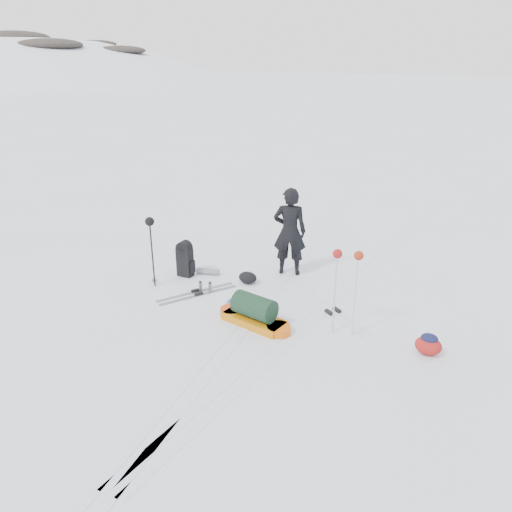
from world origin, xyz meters
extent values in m
plane|color=white|center=(0.00, 0.00, 0.00)|extent=(200.00, 200.00, 0.00)
ellipsoid|color=white|center=(-70.00, 55.00, -40.00)|extent=(143.00, 121.00, 93.50)
ellipsoid|color=black|center=(-70.00, 55.00, 6.35)|extent=(13.00, 10.00, 2.20)
ellipsoid|color=black|center=(-56.00, 49.00, 5.21)|extent=(10.40, 8.00, 1.76)
ellipsoid|color=black|center=(-61.00, 64.00, 5.45)|extent=(7.80, 6.00, 1.32)
ellipsoid|color=black|center=(-50.00, 57.00, 4.46)|extent=(8.32, 6.40, 1.41)
cube|color=silver|center=(-0.12, 0.00, 0.00)|extent=(1.40, 17.97, 0.01)
cube|color=silver|center=(0.12, 0.00, 0.00)|extent=(1.40, 17.97, 0.01)
cube|color=silver|center=(1.28, 2.00, 0.00)|extent=(2.09, 13.88, 0.01)
cube|color=silver|center=(1.52, 2.00, 0.00)|extent=(2.09, 13.88, 0.01)
imported|color=black|center=(-0.02, 1.46, 0.97)|extent=(0.81, 0.65, 1.94)
cube|color=#C06E0B|center=(0.25, -0.86, 0.07)|extent=(1.23, 0.70, 0.14)
cylinder|color=#E15D0D|center=(0.77, -0.97, 0.07)|extent=(0.50, 0.50, 0.14)
cylinder|color=#DF3D0D|center=(-0.26, -0.76, 0.07)|extent=(0.50, 0.50, 0.14)
cylinder|color=black|center=(0.25, -0.86, 0.36)|extent=(0.84, 0.57, 0.42)
cube|color=black|center=(-2.00, 0.38, 0.31)|extent=(0.32, 0.23, 0.63)
cylinder|color=black|center=(-2.00, 0.38, 0.65)|extent=(0.31, 0.22, 0.31)
cube|color=black|center=(-1.84, 0.39, 0.22)|extent=(0.08, 0.16, 0.27)
cylinder|color=slate|center=(-1.59, 0.64, 0.07)|extent=(0.51, 0.25, 0.13)
cylinder|color=black|center=(-2.35, -0.28, 0.69)|extent=(0.03, 0.03, 1.38)
cylinder|color=black|center=(-2.29, -0.35, 0.69)|extent=(0.03, 0.03, 1.38)
torus|color=black|center=(-2.35, -0.28, 0.11)|extent=(0.11, 0.11, 0.01)
torus|color=black|center=(-2.29, -0.35, 0.11)|extent=(0.11, 0.11, 0.01)
sphere|color=black|center=(-2.32, -0.32, 1.41)|extent=(0.18, 0.18, 0.18)
cylinder|color=silver|center=(1.60, -0.53, 0.73)|extent=(0.03, 0.03, 1.46)
cylinder|color=silver|center=(1.94, -0.46, 0.73)|extent=(0.03, 0.03, 1.46)
torus|color=#AAACB2|center=(1.60, -0.53, 0.11)|extent=(0.13, 0.13, 0.01)
torus|color=silver|center=(1.94, -0.46, 0.11)|extent=(0.13, 0.13, 0.01)
sphere|color=maroon|center=(1.60, -0.53, 1.48)|extent=(0.16, 0.16, 0.16)
sphere|color=maroon|center=(1.94, -0.46, 1.48)|extent=(0.16, 0.16, 0.16)
cube|color=gray|center=(-1.24, -0.33, 0.01)|extent=(1.00, 1.43, 0.01)
cube|color=gray|center=(-1.38, -0.23, 0.01)|extent=(1.00, 1.43, 0.01)
cube|color=black|center=(-1.24, -0.33, 0.04)|extent=(0.15, 0.17, 0.05)
cube|color=black|center=(-1.38, -0.23, 0.04)|extent=(0.15, 0.17, 0.05)
cube|color=silver|center=(1.35, 0.06, 0.01)|extent=(1.56, 1.16, 0.02)
cube|color=silver|center=(1.46, 0.21, 0.01)|extent=(1.56, 1.16, 0.02)
cube|color=black|center=(1.35, 0.06, 0.04)|extent=(0.19, 0.17, 0.05)
cube|color=black|center=(1.46, 0.21, 0.04)|extent=(0.19, 0.17, 0.05)
torus|color=#4F9DC1|center=(-0.37, -0.31, 0.02)|extent=(0.54, 0.54, 0.05)
torus|color=#54A6CD|center=(-0.35, -0.28, 0.03)|extent=(0.43, 0.43, 0.04)
ellipsoid|color=maroon|center=(3.20, -0.51, 0.15)|extent=(0.44, 0.34, 0.31)
ellipsoid|color=black|center=(3.20, -0.51, 0.29)|extent=(0.28, 0.23, 0.15)
cylinder|color=#5C5F63|center=(-1.27, -0.20, 0.11)|extent=(0.08, 0.08, 0.23)
cylinder|color=slate|center=(-1.10, -0.12, 0.10)|extent=(0.08, 0.08, 0.21)
cylinder|color=black|center=(-1.27, -0.20, 0.24)|extent=(0.07, 0.07, 0.03)
cylinder|color=black|center=(-1.10, -0.12, 0.22)|extent=(0.07, 0.07, 0.03)
ellipsoid|color=black|center=(-0.61, 0.62, 0.12)|extent=(0.44, 0.35, 0.25)
camera|label=1|loc=(3.63, -7.91, 4.56)|focal=35.00mm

